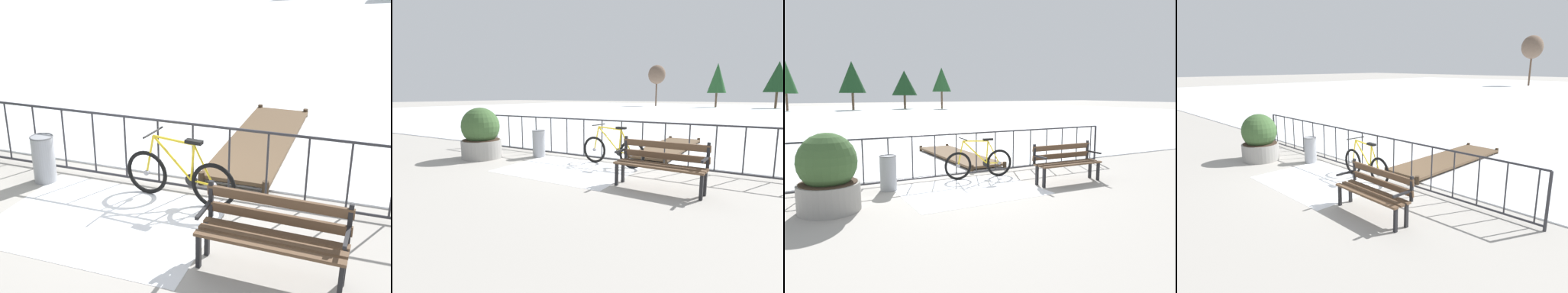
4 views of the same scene
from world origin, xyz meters
The scene contains 8 objects.
ground_plane centered at (0.00, 0.00, 0.00)m, with size 160.00×160.00×0.00m, color #9E9991.
frozen_pond centered at (0.00, 28.40, 0.01)m, with size 80.00×56.00×0.03m, color white.
snow_patch centered at (-0.25, -1.20, 0.00)m, with size 2.83×2.12×0.01m, color white.
railing_fence centered at (0.00, 0.00, 0.56)m, with size 9.06×0.06×1.07m.
bicycle_near_railing centered at (0.45, -0.31, 0.37)m, with size 1.71×0.52×0.97m.
park_bench centered at (2.03, -1.56, 0.51)m, with size 1.62×0.54×0.89m.
trash_bin centered at (-1.73, -0.40, 0.37)m, with size 0.35×0.35×0.73m.
wooden_dock centered at (1.06, 2.27, 0.12)m, with size 1.10×4.04×0.20m.
Camera 1 is at (2.84, -6.20, 3.22)m, focal length 45.71 mm.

